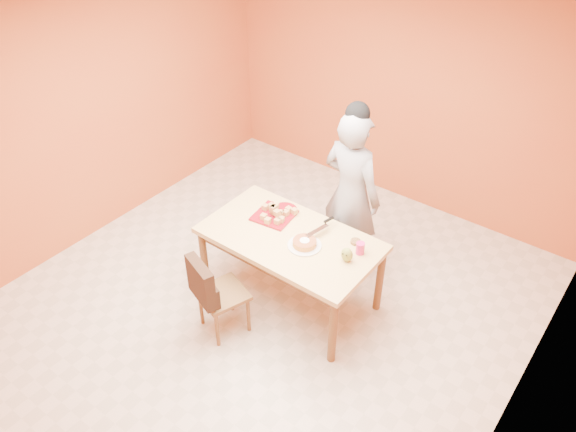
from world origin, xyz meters
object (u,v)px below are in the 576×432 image
Objects in this scene: magenta_glass at (360,248)px; red_dinner_plate at (284,210)px; person at (351,195)px; dining_table at (290,245)px; egg_ornament at (347,255)px; dining_chair at (221,293)px; pastry_platter at (274,215)px; checker_tin at (356,242)px; sponge_cake at (305,243)px.

red_dinner_plate is at bearing 173.81° from magenta_glass.
person is at bearing 45.79° from red_dinner_plate.
person is at bearing 77.38° from dining_table.
person is 0.72m from magenta_glass.
egg_ornament is at bearing -16.30° from red_dinner_plate.
dining_chair reaches higher than dining_table.
pastry_platter is at bearing 57.78° from person.
dining_chair is at bearing -109.82° from dining_table.
magenta_glass is 0.15m from checker_tin.
dining_chair reaches higher than pastry_platter.
egg_ornament reaches higher than dining_chair.
sponge_cake is 0.46m from checker_tin.
dining_chair is 9.34× the size of checker_tin.
person is at bearing 126.74° from checker_tin.
magenta_glass is at bearing -6.19° from red_dinner_plate.
dining_table is 0.66m from magenta_glass.
egg_ornament is at bearing 126.38° from person.
egg_ornament reaches higher than sponge_cake.
sponge_cake is (0.01, -0.77, -0.08)m from person.
dining_chair is 1.02m from red_dinner_plate.
magenta_glass reaches higher than red_dinner_plate.
checker_tin is at bearing 42.46° from sponge_cake.
magenta_glass is at bearing 54.02° from egg_ornament.
magenta_glass reaches higher than pastry_platter.
checker_tin is (0.82, 0.13, 0.00)m from pastry_platter.
dining_table is at bearing 171.16° from sponge_cake.
dining_table is at bearing 83.83° from person.
pastry_platter is 0.92m from magenta_glass.
magenta_glass reaches higher than dining_table.
sponge_cake is (0.18, -0.03, 0.13)m from dining_table.
dining_table is 14.61× the size of magenta_glass.
egg_ornament is at bearing 8.25° from sponge_cake.
pastry_platter is 3.19× the size of magenta_glass.
dining_chair is 1.27m from checker_tin.
dining_chair is at bearing -85.82° from pastry_platter.
dining_table is 0.76m from dining_chair.
red_dinner_plate is at bearing 52.24° from person.
dining_table is 11.99× the size of egg_ornament.
red_dinner_plate is 0.90m from magenta_glass.
magenta_glass is at bearing 135.18° from person.
person is 0.65m from red_dinner_plate.
sponge_cake is 0.49m from magenta_glass.
dining_table is at bearing -163.33° from magenta_glass.
sponge_cake is (0.48, -0.18, 0.03)m from pastry_platter.
dining_chair reaches higher than red_dinner_plate.
dining_chair is at bearing -161.35° from egg_ornament.
dining_table is 0.91× the size of person.
checker_tin is at bearing 137.04° from magenta_glass.
dining_table is at bearing -151.45° from checker_tin.
pastry_platter is at bearing -178.08° from magenta_glass.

